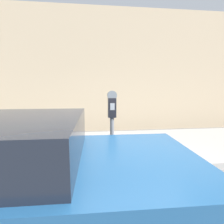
% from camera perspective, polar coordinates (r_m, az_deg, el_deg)
% --- Properties ---
extents(ground_plane, '(60.00, 60.00, 0.00)m').
position_cam_1_polar(ground_plane, '(2.93, 8.45, -27.27)').
color(ground_plane, slate).
extents(sidewalk, '(24.00, 2.80, 0.15)m').
position_cam_1_polar(sidewalk, '(4.82, 1.58, -11.36)').
color(sidewalk, '#9E9B96').
rests_on(sidewalk, ground_plane).
extents(building_facade, '(24.00, 0.30, 4.52)m').
position_cam_1_polar(building_facade, '(6.78, -1.09, 13.09)').
color(building_facade, tan).
rests_on(building_facade, ground_plane).
extents(parking_meter, '(0.18, 0.13, 1.47)m').
position_cam_1_polar(parking_meter, '(3.39, 0.00, -1.83)').
color(parking_meter, slate).
rests_on(parking_meter, sidewalk).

